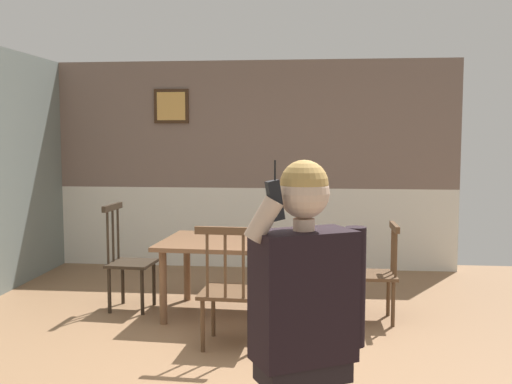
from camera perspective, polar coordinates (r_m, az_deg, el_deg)
ground_plane at (r=4.73m, az=-4.85°, el=-15.99°), size 7.55×7.55×0.00m
room_back_partition at (r=7.81m, az=-0.35°, el=2.21°), size 5.22×0.17×2.67m
dining_table at (r=5.76m, az=-0.72°, el=-5.42°), size 1.70×1.10×0.72m
chair_near_window at (r=5.73m, az=11.39°, el=-7.54°), size 0.42×0.42×0.91m
chair_by_doorway at (r=6.11m, az=-12.05°, el=-6.33°), size 0.45×0.45×1.05m
chair_at_table_head at (r=4.94m, az=-2.50°, el=-9.18°), size 0.50×0.50×1.02m
person_figure at (r=2.59m, az=4.63°, el=-12.47°), size 0.51×0.40×1.62m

